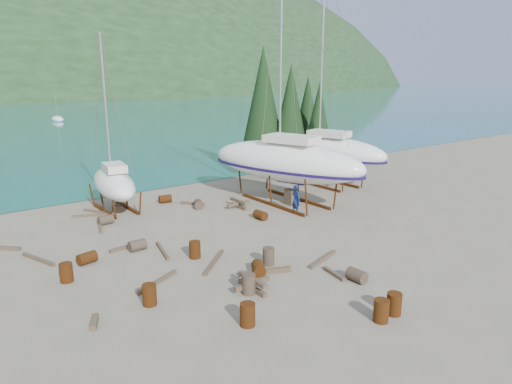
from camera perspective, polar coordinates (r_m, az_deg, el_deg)
ground at (r=25.10m, az=0.89°, el=-6.60°), size 600.00×600.00×0.00m
far_house_right at (r=213.18m, az=-25.84°, el=11.34°), size 6.60×5.60×5.60m
cypress_near_right at (r=40.80m, az=4.33°, el=9.84°), size 3.60×3.60×10.00m
cypress_mid_right at (r=40.46m, az=7.82°, el=8.47°), size 3.06×3.06×8.50m
cypress_back_left at (r=41.31m, az=0.89°, el=11.14°), size 4.14×4.14×11.50m
cypress_far_right at (r=43.61m, az=6.42°, el=9.31°), size 3.24×3.24×9.00m
moored_boat_mid at (r=101.76m, az=-23.55°, el=8.34°), size 2.00×5.00×6.05m
large_sailboat_near at (r=32.51m, az=3.69°, el=3.90°), size 6.98×12.71×19.21m
large_sailboat_far at (r=38.81m, az=8.48°, el=5.10°), size 6.38×11.44×17.38m
small_sailboat_shore at (r=32.27m, az=-17.34°, el=1.06°), size 3.32×7.54×11.65m
worker at (r=30.48m, az=5.01°, el=-0.92°), size 0.47×0.71×1.95m
drum_0 at (r=19.24m, az=-13.18°, el=-12.40°), size 0.58×0.58×0.88m
drum_1 at (r=21.25m, az=12.48°, el=-10.14°), size 0.59×0.88×0.58m
drum_2 at (r=24.07m, az=-20.36°, el=-7.75°), size 0.98×0.74×0.58m
drum_3 at (r=18.24m, az=15.38°, el=-14.11°), size 0.58×0.58×0.88m
drum_4 at (r=33.74m, az=-11.29°, el=-0.85°), size 0.98×0.75×0.58m
drum_5 at (r=22.41m, az=1.57°, el=-8.04°), size 0.58×0.58×0.88m
drum_6 at (r=29.30m, az=0.55°, el=-2.90°), size 0.63×0.91×0.58m
drum_7 at (r=18.86m, az=16.87°, el=-13.23°), size 0.58×0.58×0.88m
drum_8 at (r=22.34m, az=-22.63°, el=-9.28°), size 0.58×0.58×0.88m
drum_9 at (r=29.82m, az=-18.27°, el=-3.33°), size 0.89×0.60×0.58m
drum_11 at (r=32.00m, az=-7.21°, el=-1.51°), size 0.90×1.04×0.58m
drum_12 at (r=21.48m, az=0.33°, el=-9.50°), size 0.92×1.05×0.58m
drum_13 at (r=17.38m, az=-1.06°, el=-15.07°), size 0.58×0.58×0.88m
drum_14 at (r=23.42m, az=-7.65°, el=-7.16°), size 0.58×0.58×0.88m
drum_15 at (r=25.01m, az=-14.61°, el=-6.46°), size 0.90×0.61×0.58m
drum_16 at (r=19.63m, az=-0.92°, el=-11.43°), size 0.58×0.58×0.88m
timber_0 at (r=32.52m, az=-19.18°, el=-2.36°), size 1.29×2.15×0.14m
timber_3 at (r=22.80m, az=-5.25°, el=-8.69°), size 2.37×2.11×0.15m
timber_4 at (r=25.53m, az=-15.83°, el=-6.60°), size 1.99×0.45×0.17m
timber_5 at (r=23.26m, az=8.38°, el=-8.30°), size 2.50×0.91×0.16m
timber_6 at (r=32.92m, az=-7.92°, el=-1.44°), size 1.18×1.59×0.19m
timber_7 at (r=21.70m, az=9.73°, el=-10.05°), size 0.46×1.52×0.17m
timber_9 at (r=31.83m, az=-19.85°, el=-2.77°), size 2.33×1.11×0.15m
timber_11 at (r=24.57m, az=-11.61°, el=-7.19°), size 0.74×2.51×0.15m
timber_12 at (r=21.11m, az=-12.22°, el=-10.91°), size 2.38×1.22×0.17m
timber_13 at (r=18.59m, az=-19.55°, el=-15.04°), size 0.59×0.96×0.22m
timber_15 at (r=29.63m, az=-18.94°, el=-3.94°), size 0.98×2.94×0.15m
timber_16 at (r=21.56m, az=1.14°, el=-9.93°), size 2.40×1.15×0.23m
timber_17 at (r=25.44m, az=-25.56°, el=-7.59°), size 1.04×2.52×0.16m
timber_pile_fore at (r=19.97m, az=-0.50°, el=-11.40°), size 1.80×1.80×0.60m
timber_pile_aft at (r=31.84m, az=-2.22°, el=-1.47°), size 1.80×1.80×0.60m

